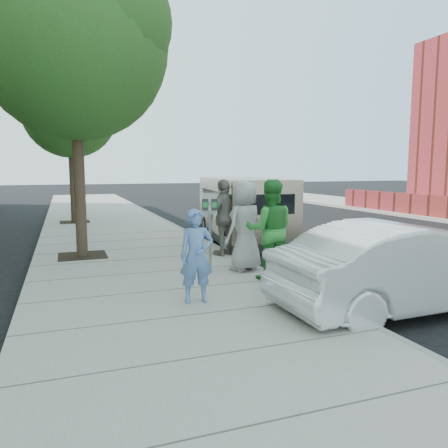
{
  "coord_description": "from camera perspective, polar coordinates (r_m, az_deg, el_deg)",
  "views": [
    {
      "loc": [
        -2.69,
        -9.28,
        2.4
      ],
      "look_at": [
        0.81,
        0.24,
        1.1
      ],
      "focal_mm": 35.0,
      "sensor_mm": 36.0,
      "label": 1
    }
  ],
  "objects": [
    {
      "name": "person_gray_shirt",
      "position": [
        9.6,
        2.75,
        -0.26
      ],
      "size": [
        1.14,
        0.96,
        1.98
      ],
      "primitive_type": "imported",
      "rotation": [
        0.0,
        0.0,
        3.56
      ],
      "color": "#A1A0A3",
      "rests_on": "sidewalk"
    },
    {
      "name": "van",
      "position": [
        13.88,
        2.36,
        1.95
      ],
      "size": [
        2.57,
        5.83,
        2.09
      ],
      "rotation": [
        0.0,
        0.0,
        -0.13
      ],
      "color": "tan",
      "rests_on": "ground"
    },
    {
      "name": "person_striped_polo",
      "position": [
        11.29,
        0.07,
        0.88
      ],
      "size": [
        1.24,
        1.0,
        1.97
      ],
      "primitive_type": "imported",
      "rotation": [
        0.0,
        0.0,
        3.67
      ],
      "color": "gray",
      "rests_on": "sidewalk"
    },
    {
      "name": "parking_meter",
      "position": [
        9.31,
        -1.86,
        0.6
      ],
      "size": [
        0.35,
        0.21,
        1.61
      ],
      "rotation": [
        0.0,
        0.0,
        -0.32
      ],
      "color": "gray",
      "rests_on": "sidewalk"
    },
    {
      "name": "curb_face",
      "position": [
        10.42,
        3.71,
        -5.61
      ],
      "size": [
        0.12,
        60.0,
        0.16
      ],
      "primitive_type": "cube",
      "color": "gray",
      "rests_on": "ground"
    },
    {
      "name": "person_officer",
      "position": [
        7.34,
        -3.62,
        -4.18
      ],
      "size": [
        0.61,
        0.44,
        1.58
      ],
      "primitive_type": "imported",
      "rotation": [
        0.0,
        0.0,
        -0.11
      ],
      "color": "#5B82C2",
      "rests_on": "sidewalk"
    },
    {
      "name": "sedan",
      "position": [
        7.92,
        22.52,
        -5.24
      ],
      "size": [
        4.63,
        1.73,
        1.51
      ],
      "primitive_type": "imported",
      "rotation": [
        0.0,
        0.0,
        1.6
      ],
      "color": "silver",
      "rests_on": "ground"
    },
    {
      "name": "person_green_shirt",
      "position": [
        8.87,
        6.02,
        -0.75
      ],
      "size": [
        1.18,
        1.05,
        2.03
      ],
      "primitive_type": "imported",
      "rotation": [
        0.0,
        0.0,
        2.8
      ],
      "color": "#2C8733",
      "rests_on": "sidewalk"
    },
    {
      "name": "sidewalk",
      "position": [
        9.71,
        -9.66,
        -6.65
      ],
      "size": [
        5.0,
        60.0,
        0.15
      ],
      "primitive_type": "cube",
      "color": "gray",
      "rests_on": "ground"
    },
    {
      "name": "ground",
      "position": [
        9.95,
        -3.95,
        -6.67
      ],
      "size": [
        120.0,
        120.0,
        0.0
      ],
      "primitive_type": "plane",
      "color": "black",
      "rests_on": "ground"
    },
    {
      "name": "tree_near",
      "position": [
        12.1,
        -18.84,
        21.99
      ],
      "size": [
        4.62,
        4.6,
        7.53
      ],
      "color": "black",
      "rests_on": "sidewalk"
    },
    {
      "name": "tree_far",
      "position": [
        19.44,
        -19.36,
        14.24
      ],
      "size": [
        3.92,
        3.8,
        6.49
      ],
      "color": "black",
      "rests_on": "sidewalk"
    }
  ]
}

